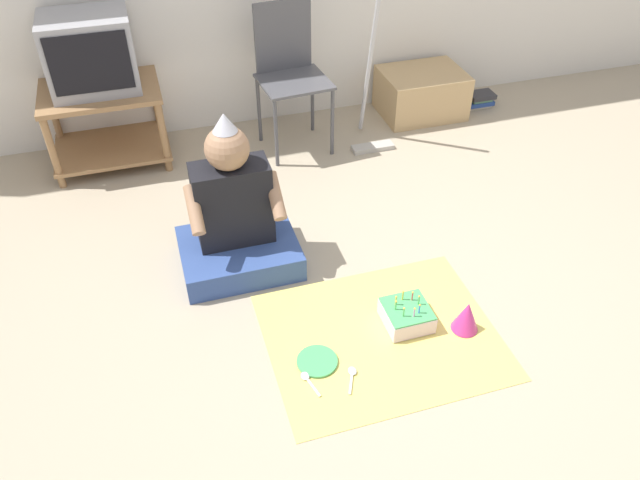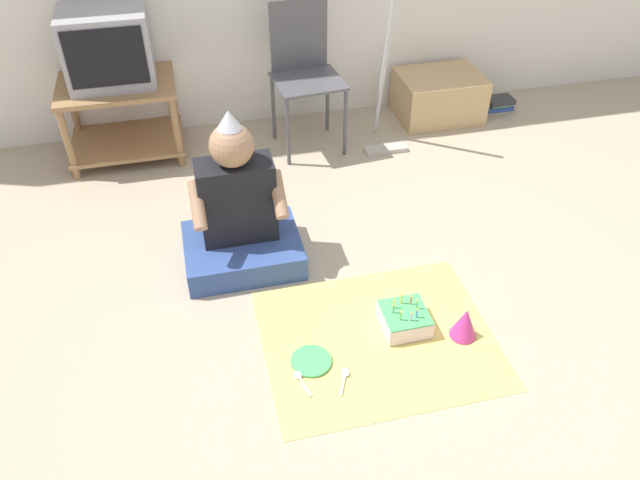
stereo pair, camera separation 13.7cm
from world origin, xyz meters
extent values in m
plane|color=tan|center=(0.00, 0.00, 0.00)|extent=(16.00, 16.00, 0.00)
cube|color=#997047|center=(-1.13, 1.91, 0.48)|extent=(0.71, 0.52, 0.03)
cube|color=#997047|center=(-1.13, 1.91, 0.09)|extent=(0.71, 0.52, 0.02)
cylinder|color=#997047|center=(-1.45, 1.68, 0.25)|extent=(0.04, 0.04, 0.49)
cylinder|color=#997047|center=(-0.81, 1.68, 0.25)|extent=(0.04, 0.04, 0.49)
cylinder|color=#997047|center=(-1.45, 2.14, 0.25)|extent=(0.04, 0.04, 0.49)
cylinder|color=#997047|center=(-0.81, 2.14, 0.25)|extent=(0.04, 0.04, 0.49)
cube|color=#99999E|center=(-1.13, 1.93, 0.71)|extent=(0.50, 0.40, 0.44)
cube|color=black|center=(-1.13, 1.73, 0.73)|extent=(0.44, 0.01, 0.34)
cube|color=#4C4C51|center=(0.04, 1.72, 0.47)|extent=(0.45, 0.42, 0.02)
cube|color=#4C4C51|center=(0.02, 1.90, 0.69)|extent=(0.37, 0.05, 0.45)
cylinder|color=#4C4C51|center=(-0.13, 1.53, 0.23)|extent=(0.02, 0.02, 0.47)
cylinder|color=#4C4C51|center=(0.24, 1.57, 0.23)|extent=(0.02, 0.02, 0.47)
cylinder|color=#4C4C51|center=(-0.17, 1.87, 0.23)|extent=(0.02, 0.02, 0.47)
cylinder|color=#4C4C51|center=(0.21, 1.91, 0.23)|extent=(0.02, 0.02, 0.47)
cube|color=tan|center=(1.03, 1.92, 0.16)|extent=(0.57, 0.44, 0.31)
cube|color=#B2ADA3|center=(0.52, 1.54, 0.01)|extent=(0.28, 0.09, 0.03)
cylinder|color=#B7B7BC|center=(0.52, 1.66, 0.61)|extent=(0.03, 0.27, 1.17)
cube|color=beige|center=(1.48, 1.88, 0.01)|extent=(0.18, 0.10, 0.02)
cube|color=#284793|center=(1.49, 1.88, 0.04)|extent=(0.20, 0.13, 0.03)
cube|color=#60936B|center=(1.49, 1.88, 0.06)|extent=(0.15, 0.11, 0.02)
cube|color=#333338|center=(1.50, 1.88, 0.09)|extent=(0.19, 0.13, 0.03)
cube|color=#334C8C|center=(-0.55, 0.66, 0.07)|extent=(0.59, 0.46, 0.14)
cube|color=black|center=(-0.55, 0.71, 0.36)|extent=(0.38, 0.19, 0.43)
sphere|color=#9E7556|center=(-0.55, 0.71, 0.67)|extent=(0.21, 0.21, 0.21)
cone|color=silver|center=(-0.55, 0.71, 0.81)|extent=(0.12, 0.12, 0.09)
cylinder|color=#9E7556|center=(-0.75, 0.61, 0.43)|extent=(0.06, 0.23, 0.19)
cylinder|color=#9E7556|center=(-0.36, 0.61, 0.43)|extent=(0.06, 0.23, 0.19)
cube|color=#EAD666|center=(-0.03, -0.03, 0.00)|extent=(1.05, 0.86, 0.01)
cube|color=silver|center=(0.11, 0.02, 0.05)|extent=(0.21, 0.21, 0.09)
cube|color=#4CB266|center=(0.11, 0.02, 0.10)|extent=(0.21, 0.21, 0.01)
cylinder|color=#66C666|center=(0.17, 0.03, 0.12)|extent=(0.01, 0.01, 0.05)
sphere|color=#FFCC4C|center=(0.17, 0.03, 0.15)|extent=(0.01, 0.01, 0.01)
cylinder|color=#EA4C4C|center=(0.15, 0.06, 0.12)|extent=(0.01, 0.01, 0.05)
sphere|color=#FFCC4C|center=(0.15, 0.06, 0.15)|extent=(0.01, 0.01, 0.01)
cylinder|color=yellow|center=(0.11, 0.08, 0.12)|extent=(0.01, 0.01, 0.05)
sphere|color=#FFCC4C|center=(0.11, 0.08, 0.15)|extent=(0.01, 0.01, 0.01)
cylinder|color=yellow|center=(0.07, 0.05, 0.12)|extent=(0.01, 0.01, 0.05)
sphere|color=#FFCC4C|center=(0.07, 0.05, 0.15)|extent=(0.01, 0.01, 0.01)
cylinder|color=#66C666|center=(0.05, 0.03, 0.12)|extent=(0.01, 0.01, 0.05)
sphere|color=#FFCC4C|center=(0.05, 0.03, 0.15)|extent=(0.01, 0.01, 0.01)
cylinder|color=#66C666|center=(0.07, -0.02, 0.12)|extent=(0.01, 0.01, 0.05)
sphere|color=#FFCC4C|center=(0.07, -0.02, 0.15)|extent=(0.01, 0.01, 0.01)
cylinder|color=#E58CCC|center=(0.12, -0.04, 0.12)|extent=(0.01, 0.01, 0.05)
sphere|color=#FFCC4C|center=(0.12, -0.04, 0.15)|extent=(0.01, 0.01, 0.01)
cylinder|color=#4C7FE5|center=(0.15, -0.03, 0.12)|extent=(0.01, 0.01, 0.05)
sphere|color=#FFCC4C|center=(0.15, -0.03, 0.15)|extent=(0.01, 0.01, 0.01)
cone|color=#CC338C|center=(0.36, -0.10, 0.09)|extent=(0.13, 0.13, 0.16)
cylinder|color=#4CB266|center=(-0.36, -0.09, 0.01)|extent=(0.18, 0.18, 0.01)
ellipsoid|color=white|center=(-0.43, -0.15, 0.01)|extent=(0.04, 0.05, 0.01)
cube|color=white|center=(-0.41, -0.22, 0.01)|extent=(0.04, 0.10, 0.01)
ellipsoid|color=white|center=(-0.23, -0.19, 0.01)|extent=(0.04, 0.05, 0.01)
cube|color=white|center=(-0.26, -0.25, 0.01)|extent=(0.05, 0.10, 0.01)
camera|label=1|loc=(-0.87, -1.80, 2.17)|focal=35.00mm
camera|label=2|loc=(-0.73, -1.84, 2.17)|focal=35.00mm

